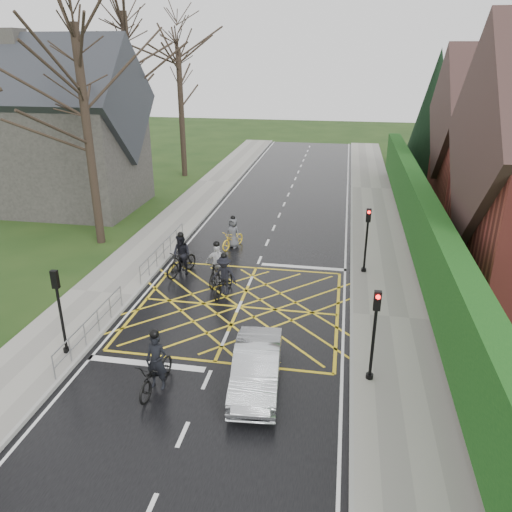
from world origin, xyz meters
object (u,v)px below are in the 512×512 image
(car, at_px, (257,367))
(cyclist_mid, at_px, (224,279))
(cyclist_back, at_px, (182,259))
(cyclist_front, at_px, (217,268))
(cyclist_rear, at_px, (156,370))
(cyclist_lead, at_px, (233,237))

(car, bearing_deg, cyclist_mid, 107.14)
(cyclist_back, xyz_separation_m, car, (4.91, -7.71, -0.12))
(cyclist_front, bearing_deg, cyclist_rear, -85.03)
(cyclist_back, bearing_deg, car, -35.97)
(cyclist_rear, xyz_separation_m, cyclist_lead, (-0.30, 12.16, -0.05))
(cyclist_back, relative_size, cyclist_front, 1.06)
(cyclist_mid, height_order, cyclist_lead, cyclist_mid)
(cyclist_rear, height_order, cyclist_mid, cyclist_rear)
(cyclist_rear, height_order, cyclist_front, cyclist_rear)
(cyclist_back, xyz_separation_m, cyclist_lead, (1.61, 3.77, -0.18))
(cyclist_front, xyz_separation_m, car, (3.05, -7.04, -0.08))
(cyclist_back, distance_m, car, 9.14)
(cyclist_mid, bearing_deg, cyclist_front, 127.92)
(cyclist_back, relative_size, cyclist_lead, 1.12)
(cyclist_rear, distance_m, cyclist_front, 7.73)
(cyclist_rear, height_order, cyclist_lead, cyclist_rear)
(cyclist_rear, relative_size, cyclist_mid, 1.08)
(cyclist_mid, height_order, car, cyclist_mid)
(cyclist_lead, bearing_deg, cyclist_rear, -66.21)
(cyclist_mid, xyz_separation_m, car, (2.48, -6.03, -0.03))
(cyclist_front, bearing_deg, cyclist_back, 164.92)
(cyclist_rear, xyz_separation_m, cyclist_back, (-1.91, 8.39, 0.12))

